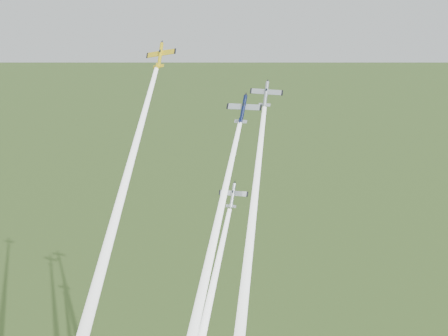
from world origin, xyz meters
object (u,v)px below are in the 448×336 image
(plane_silver_low, at_px, (233,195))
(plane_navy, at_px, (243,109))
(plane_yellow, at_px, (160,55))
(plane_silver_right, at_px, (266,94))

(plane_silver_low, bearing_deg, plane_navy, 82.87)
(plane_navy, bearing_deg, plane_yellow, -176.70)
(plane_yellow, height_order, plane_silver_right, plane_yellow)
(plane_navy, bearing_deg, plane_silver_right, 40.51)
(plane_yellow, distance_m, plane_silver_right, 25.66)
(plane_silver_low, bearing_deg, plane_silver_right, 59.73)
(plane_yellow, xyz_separation_m, plane_navy, (19.71, -3.01, -11.01))
(plane_yellow, distance_m, plane_silver_low, 35.84)
(plane_yellow, distance_m, plane_navy, 22.78)
(plane_yellow, height_order, plane_navy, plane_yellow)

